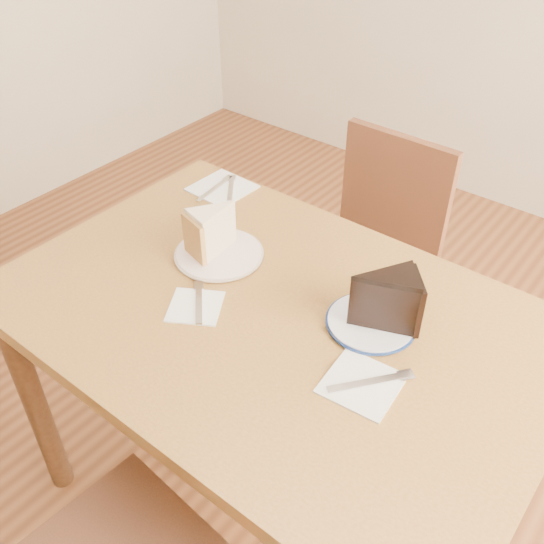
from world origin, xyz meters
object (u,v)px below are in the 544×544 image
Objects in this scene: table at (273,343)px; plate_navy at (371,322)px; plate_cream at (219,254)px; chocolate_cake at (381,302)px; chair_far at (366,262)px; carrot_cake at (216,231)px.

table is 6.56× the size of plate_navy.
plate_navy is at bearing 2.89° from plate_cream.
chocolate_cake reaches higher than plate_navy.
plate_navy is (0.41, 0.02, 0.00)m from plate_cream.
table is at bearing -18.02° from plate_cream.
plate_navy is (0.29, -0.50, 0.28)m from chair_far.
chocolate_cake is at bearing 122.03° from chair_far.
carrot_cake reaches higher than table.
chair_far is 4.16× the size of plate_cream.
plate_navy is at bearing 16.29° from carrot_cake.
chocolate_cake is at bearing 3.09° from plate_cream.
plate_navy is at bearing 26.24° from table.
carrot_cake is at bearing 50.84° from chocolate_cake.
carrot_cake is (-0.43, -0.01, 0.06)m from plate_navy.
carrot_cake is at bearing -178.42° from plate_navy.
plate_cream is at bearing 77.44° from chair_far.
table is 1.40× the size of chair_far.
chair_far is 4.68× the size of plate_navy.
plate_cream is 0.41m from plate_navy.
carrot_cake reaches higher than plate_cream.
carrot_cake is 0.86× the size of chocolate_cake.
chocolate_cake is at bearing 16.53° from carrot_cake.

